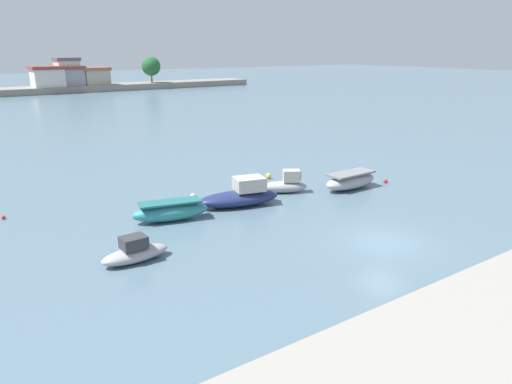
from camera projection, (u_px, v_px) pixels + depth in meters
ground_plane at (384, 242)px, 25.80m from camera, size 400.00×400.00×0.00m
moored_boat_0 at (135, 252)px, 23.34m from camera, size 3.41×1.36×1.29m
moored_boat_1 at (170, 211)px, 28.83m from camera, size 4.77×2.47×1.20m
moored_boat_2 at (241, 196)px, 31.55m from camera, size 5.77×3.21×1.85m
moored_boat_3 at (285, 185)px, 34.42m from camera, size 3.50×2.73×1.63m
moored_boat_4 at (351, 181)px, 35.39m from camera, size 4.72×1.93×1.22m
mooring_buoy_0 at (268, 176)px, 38.14m from camera, size 0.44×0.44×0.44m
mooring_buoy_1 at (385, 181)px, 36.93m from camera, size 0.32×0.32×0.32m
mooring_buoy_2 at (3, 217)px, 29.17m from camera, size 0.25×0.25×0.25m
mooring_buoy_3 at (193, 196)px, 33.15m from camera, size 0.36×0.36×0.36m
distant_shoreline at (28, 84)px, 106.00m from camera, size 112.38×8.30×7.75m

